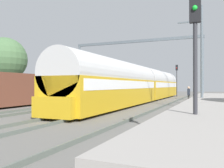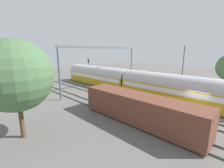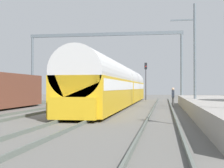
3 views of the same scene
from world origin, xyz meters
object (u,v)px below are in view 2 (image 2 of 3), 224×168
at_px(person_crossing, 151,83).
at_px(passenger_train, 127,81).
at_px(freight_car, 139,108).
at_px(railway_signal_far, 89,67).
at_px(catenary_gantry, 103,58).

bearing_deg(person_crossing, passenger_train, 72.97).
height_order(passenger_train, person_crossing, passenger_train).
bearing_deg(freight_car, railway_signal_far, 64.44).
relative_size(passenger_train, railway_signal_far, 6.35).
height_order(person_crossing, catenary_gantry, catenary_gantry).
bearing_deg(passenger_train, railway_signal_far, 81.93).
bearing_deg(railway_signal_far, person_crossing, -77.71).
bearing_deg(passenger_train, person_crossing, -17.63).
height_order(passenger_train, railway_signal_far, railway_signal_far).
relative_size(freight_car, railway_signal_far, 2.51).
bearing_deg(person_crossing, railway_signal_far, 12.90).
xyz_separation_m(person_crossing, catenary_gantry, (-7.38, 5.58, 4.92)).
relative_size(railway_signal_far, catenary_gantry, 0.30).
bearing_deg(freight_car, passenger_train, 44.53).
distance_m(freight_car, catenary_gantry, 14.66).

